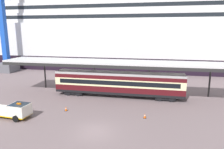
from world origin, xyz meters
TOP-DOWN VIEW (x-y plane):
  - ground_plane at (0.00, 0.00)m, footprint 400.00×400.00m
  - cruise_ship at (-11.05, 44.15)m, footprint 154.52×24.33m
  - platform_canopy at (0.46, 12.93)m, footprint 39.13×5.41m
  - train_carriage at (0.46, 12.53)m, footprint 20.95×2.81m
  - service_truck at (-10.98, 1.51)m, footprint 5.35×2.58m
  - traffic_cone_near at (-5.49, 4.91)m, footprint 0.36×0.36m
  - traffic_cone_mid at (5.16, 4.56)m, footprint 0.36×0.36m
  - dockside_crane at (-31.26, 27.84)m, footprint 17.07×4.40m

SIDE VIEW (x-z plane):
  - ground_plane at x=0.00m, z-range 0.00..0.00m
  - traffic_cone_mid at x=5.16m, z-range -0.01..0.59m
  - traffic_cone_near at x=-5.49m, z-range -0.01..0.62m
  - service_truck at x=-10.98m, z-range -0.02..2.00m
  - train_carriage at x=0.46m, z-range 0.25..4.36m
  - platform_canopy at x=0.46m, z-range 2.67..8.50m
  - cruise_ship at x=-11.05m, z-range -5.69..27.66m
  - dockside_crane at x=-31.26m, z-range -10.53..45.05m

